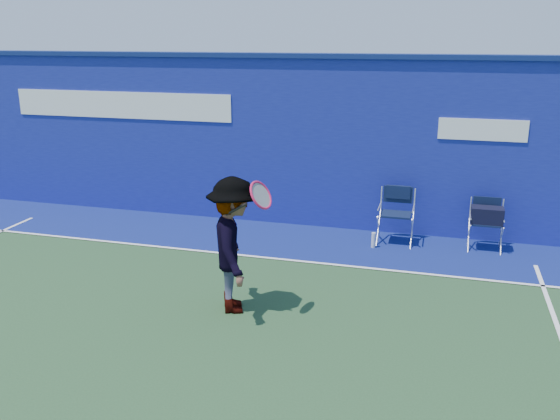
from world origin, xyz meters
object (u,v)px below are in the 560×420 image
(water_bottle, at_px, (373,240))
(directors_chair_right, at_px, (485,229))
(tennis_player, at_px, (234,245))
(directors_chair_left, at_px, (395,225))

(water_bottle, bearing_deg, directors_chair_right, 12.94)
(directors_chair_right, distance_m, tennis_player, 4.52)
(directors_chair_left, relative_size, tennis_player, 0.54)
(directors_chair_left, relative_size, directors_chair_right, 1.12)
(directors_chair_right, xyz_separation_m, tennis_player, (-3.19, -3.17, 0.52))
(directors_chair_left, height_order, water_bottle, directors_chair_left)
(tennis_player, bearing_deg, water_bottle, 62.67)
(directors_chair_left, bearing_deg, directors_chair_right, 2.06)
(water_bottle, xyz_separation_m, tennis_player, (-1.43, -2.76, 0.74))
(water_bottle, relative_size, tennis_player, 0.15)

